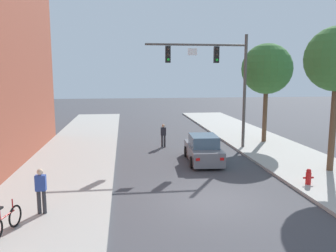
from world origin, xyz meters
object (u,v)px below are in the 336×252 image
bicycle_leaning (6,222)px  car_lead_grey (203,150)px  fire_hydrant (308,177)px  street_tree_second (267,69)px  traffic_signal_mast (217,70)px  pedestrian_crossing_road (163,134)px  pedestrian_sidewalk_left_walker (41,189)px

bicycle_leaning → car_lead_grey: bearing=45.5°
bicycle_leaning → fire_hydrant: 12.35m
car_lead_grey → street_tree_second: 8.75m
car_lead_grey → fire_hydrant: (3.67, -5.05, -0.22)m
car_lead_grey → street_tree_second: street_tree_second is taller
traffic_signal_mast → car_lead_grey: bearing=-117.8°
bicycle_leaning → pedestrian_crossing_road: bearing=63.2°
traffic_signal_mast → pedestrian_sidewalk_left_walker: (-9.09, -9.92, -4.29)m
car_lead_grey → pedestrian_crossing_road: size_ratio=2.64×
pedestrian_crossing_road → bicycle_leaning: 14.19m
pedestrian_crossing_road → street_tree_second: bearing=3.0°
pedestrian_crossing_road → fire_hydrant: size_ratio=2.28×
car_lead_grey → fire_hydrant: bearing=-53.9°
street_tree_second → fire_hydrant: bearing=-101.8°
car_lead_grey → pedestrian_crossing_road: pedestrian_crossing_road is taller
traffic_signal_mast → pedestrian_sidewalk_left_walker: traffic_signal_mast is taller
bicycle_leaning → fire_hydrant: size_ratio=2.41×
car_lead_grey → traffic_signal_mast: bearing=62.2°
bicycle_leaning → traffic_signal_mast: bearing=49.3°
car_lead_grey → pedestrian_crossing_road: (-1.83, 4.28, 0.19)m
traffic_signal_mast → fire_hydrant: traffic_signal_mast is taller
car_lead_grey → bicycle_leaning: car_lead_grey is taller
traffic_signal_mast → street_tree_second: 4.42m
traffic_signal_mast → car_lead_grey: (-1.60, -3.04, -4.63)m
bicycle_leaning → fire_hydrant: (11.90, 3.33, -0.03)m
traffic_signal_mast → fire_hydrant: (2.07, -8.09, -4.84)m
pedestrian_sidewalk_left_walker → traffic_signal_mast: bearing=47.5°
car_lead_grey → pedestrian_crossing_road: 4.66m
fire_hydrant → street_tree_second: 11.08m
pedestrian_sidewalk_left_walker → bicycle_leaning: pedestrian_sidewalk_left_walker is taller
car_lead_grey → pedestrian_crossing_road: bearing=113.2°
pedestrian_crossing_road → bicycle_leaning: size_ratio=0.95×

